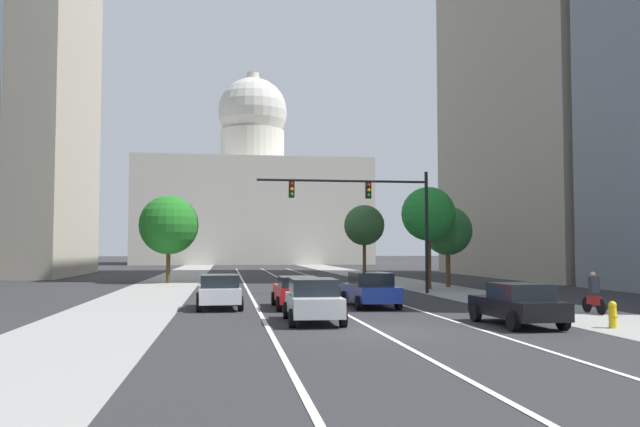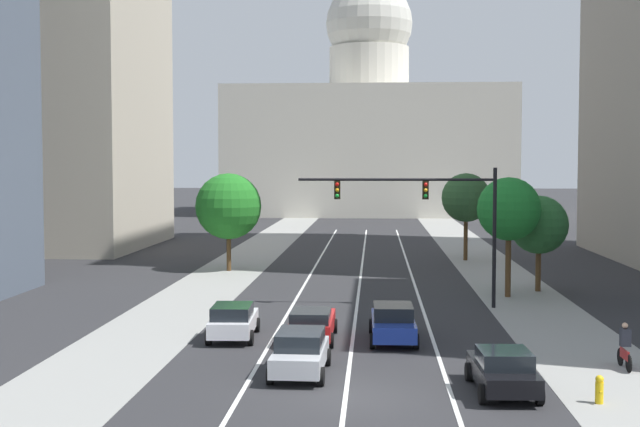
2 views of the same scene
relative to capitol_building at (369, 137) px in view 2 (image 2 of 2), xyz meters
The scene contains 20 objects.
ground_plane 65.23m from the capitol_building, 90.00° to the right, with size 400.00×400.00×0.00m, color #2B2B2D.
sidewalk_left 70.77m from the capitol_building, 97.63° to the right, with size 4.83×130.00×0.01m, color gray.
sidewalk_right 70.77m from the capitol_building, 82.37° to the right, with size 4.83×130.00×0.01m, color gray.
lane_stripe_left 80.11m from the capitol_building, 92.48° to the right, with size 0.16×90.00×0.01m, color white.
lane_stripe_center 80.03m from the capitol_building, 90.00° to the right, with size 0.16×90.00×0.01m, color white.
lane_stripe_right 80.11m from the capitol_building, 87.52° to the right, with size 0.16×90.00×0.01m, color white.
office_tower_far_left 62.28m from the capitol_building, 116.17° to the right, with size 15.98×20.90×35.48m.
capitol_building is the anchor object (origin of this frame).
car_blue 96.01m from the capitol_building, 88.97° to the right, with size 2.06×4.77×1.58m.
car_black 104.08m from the capitol_building, 87.15° to the right, with size 2.13×4.33×1.47m.
car_white 96.12m from the capitol_building, 93.08° to the right, with size 2.12×4.25×1.53m.
car_silver 102.00m from the capitol_building, 90.97° to the right, with size 2.04×4.32×1.58m.
car_red 96.25m from the capitol_building, 91.03° to the right, with size 1.97×4.56×1.45m.
traffic_signal_mast 86.99m from the capitol_building, 87.43° to the right, with size 10.35×0.39×7.34m.
fire_hydrant 105.39m from the capitol_building, 85.64° to the right, with size 0.26×0.35×0.91m.
cyclist 100.93m from the capitol_building, 84.23° to the right, with size 0.36×1.70×1.72m.
street_tree_mid_right 65.32m from the capitol_building, 82.90° to the right, with size 3.81×3.81×6.82m.
street_tree_mid_left 73.13m from the capitol_building, 97.36° to the right, with size 4.64×4.64×6.88m.
street_tree_far_right 81.66m from the capitol_building, 82.52° to the right, with size 3.44×3.44×5.68m.
street_tree_near_right 83.60m from the capitol_building, 84.17° to the right, with size 3.59×3.59×6.79m.
Camera 2 is at (0.91, -27.13, 7.51)m, focal length 47.83 mm.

